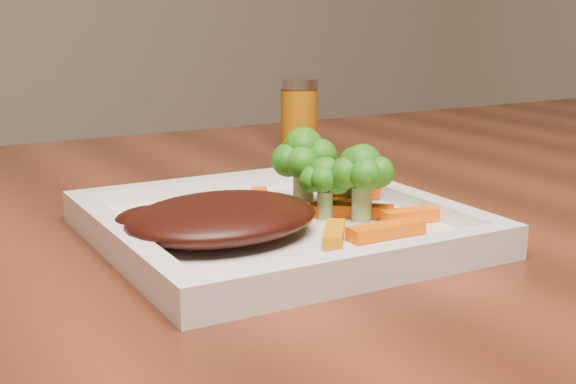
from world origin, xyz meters
TOP-DOWN VIEW (x-y plane):
  - plate at (-0.08, -0.22)m, footprint 0.27×0.27m
  - steak at (-0.13, -0.23)m, footprint 0.16×0.13m
  - broccoli_0 at (-0.03, -0.18)m, footprint 0.08×0.08m
  - broccoli_1 at (0.00, -0.21)m, footprint 0.06×0.06m
  - broccoli_2 at (-0.01, -0.24)m, footprint 0.07×0.07m
  - broccoli_3 at (-0.04, -0.22)m, footprint 0.05×0.05m
  - carrot_0 at (-0.03, -0.29)m, footprint 0.06×0.02m
  - carrot_1 at (0.02, -0.27)m, footprint 0.06×0.03m
  - carrot_2 at (-0.06, -0.28)m, footprint 0.04×0.05m
  - carrot_3 at (0.02, -0.17)m, footprint 0.06×0.04m
  - carrot_4 at (-0.06, -0.16)m, footprint 0.03×0.05m
  - carrot_5 at (-0.01, -0.24)m, footprint 0.05×0.04m
  - carrot_6 at (-0.02, -0.21)m, footprint 0.06×0.03m
  - spice_shaker at (0.12, 0.09)m, footprint 0.06×0.06m
  - carrot_7 at (0.02, -0.19)m, footprint 0.06×0.03m

SIDE VIEW (x-z plane):
  - plate at x=-0.08m, z-range 0.75..0.76m
  - carrot_0 at x=-0.03m, z-range 0.76..0.77m
  - carrot_1 at x=0.02m, z-range 0.76..0.77m
  - carrot_2 at x=-0.06m, z-range 0.76..0.77m
  - carrot_3 at x=0.02m, z-range 0.76..0.77m
  - carrot_4 at x=-0.06m, z-range 0.76..0.77m
  - carrot_5 at x=-0.01m, z-range 0.76..0.77m
  - carrot_6 at x=-0.02m, z-range 0.76..0.77m
  - carrot_7 at x=0.02m, z-range 0.76..0.77m
  - steak at x=-0.13m, z-range 0.76..0.79m
  - broccoli_2 at x=-0.01m, z-range 0.76..0.82m
  - broccoli_3 at x=-0.04m, z-range 0.76..0.82m
  - broccoli_1 at x=0.00m, z-range 0.76..0.83m
  - spice_shaker at x=0.12m, z-range 0.75..0.84m
  - broccoli_0 at x=-0.03m, z-range 0.76..0.83m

